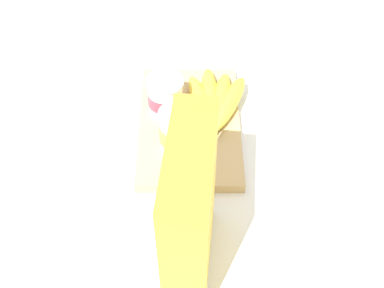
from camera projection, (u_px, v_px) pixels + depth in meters
ground_plane at (192, 129)px, 1.03m from camera, size 2.40×2.40×0.00m
cutting_board at (192, 125)px, 1.03m from camera, size 0.32×0.20×0.02m
cereal_box at (190, 213)px, 0.73m from camera, size 0.20×0.08×0.28m
yogurt_cup_front at (180, 131)px, 0.94m from camera, size 0.07×0.07×0.09m
yogurt_cup_back at (168, 96)px, 1.01m from camera, size 0.07×0.07×0.08m
banana_bunch at (217, 102)px, 1.03m from camera, size 0.19×0.14×0.04m
spoon at (157, 50)px, 1.19m from camera, size 0.11×0.10×0.01m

